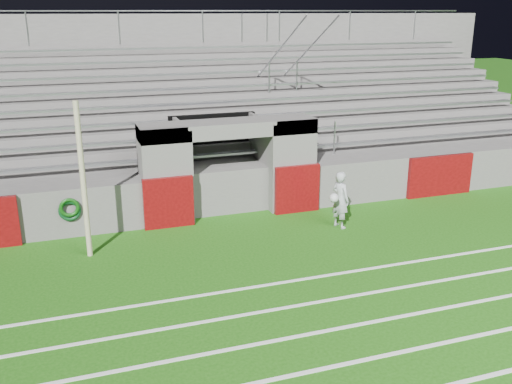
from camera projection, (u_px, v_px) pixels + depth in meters
name	position (u px, v px, depth m)	size (l,w,h in m)	color
ground	(273.00, 262.00, 12.83)	(90.00, 90.00, 0.00)	#1A520D
field_post	(83.00, 181.00, 12.65)	(0.12, 0.12, 3.59)	#BBB38B
stadium_structure	(192.00, 130.00, 19.55)	(26.00, 8.48, 5.42)	#595755
goalkeeper_with_ball	(340.00, 200.00, 14.68)	(0.72, 0.75, 1.50)	#A5A9AF
hose_coil	(70.00, 209.00, 13.92)	(0.54, 0.15, 0.61)	#0B3918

